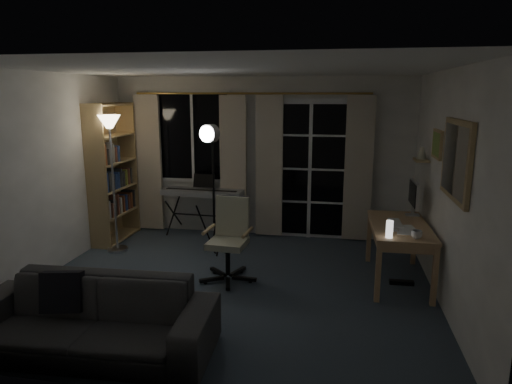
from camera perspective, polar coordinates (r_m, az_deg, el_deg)
floor at (r=5.36m, az=-3.09°, el=-11.58°), size 4.50×4.00×0.02m
window at (r=7.12m, az=-7.86°, el=6.87°), size 1.20×0.08×1.40m
french_door at (r=6.84m, az=6.76°, el=2.68°), size 1.32×0.09×2.11m
curtains at (r=6.85m, az=-0.71°, el=3.35°), size 3.60×0.07×2.13m
bookshelf at (r=7.01m, az=-17.80°, el=1.84°), size 0.34×0.95×2.02m
torchiere_lamp at (r=6.42m, az=-17.73°, el=5.90°), size 0.39×0.39×1.87m
keyboard_piano at (r=6.92m, az=-6.75°, el=-0.16°), size 1.24×0.64×0.89m
studio_light at (r=6.02m, az=-5.72°, el=5.39°), size 0.40×0.41×1.80m
office_chair at (r=5.38m, az=-3.22°, el=-4.91°), size 0.65×0.67×0.97m
desk at (r=5.50m, az=17.51°, el=-4.77°), size 0.66×1.28×0.68m
monitor at (r=5.87m, az=19.10°, el=-0.35°), size 0.17×0.49×0.43m
desk_clutter at (r=5.30m, az=17.15°, el=-6.08°), size 0.39×0.78×0.86m
mug at (r=5.00m, az=19.45°, el=-4.91°), size 0.11×0.09×0.11m
wall_mirror at (r=4.58m, az=23.74°, el=3.66°), size 0.04×0.94×0.74m
framed_print at (r=5.45m, az=21.71°, el=5.57°), size 0.03×0.42×0.32m
wall_shelf at (r=5.95m, az=20.00°, el=4.32°), size 0.16×0.30×0.18m
sofa at (r=4.17m, az=-20.12°, el=-13.31°), size 2.09×0.69×0.81m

